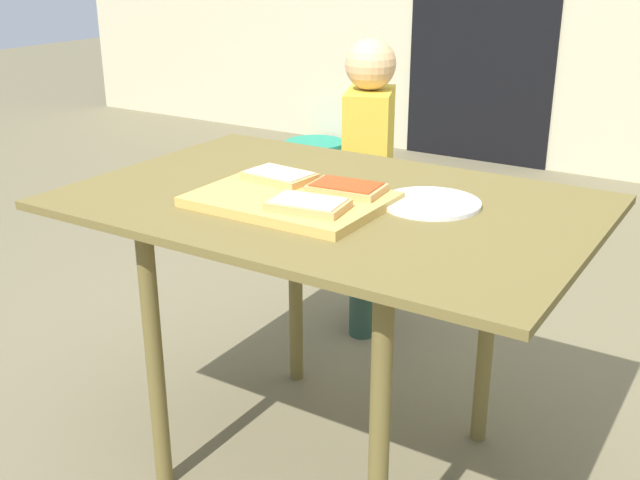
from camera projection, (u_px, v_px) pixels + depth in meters
The scene contains 9 objects.
ground_plane at pixel (328, 459), 1.97m from camera, with size 16.00×16.00×0.00m, color #71674B.
dining_table at pixel (329, 233), 1.75m from camera, with size 1.16×0.78×0.70m.
cutting_board at pixel (291, 199), 1.67m from camera, with size 0.41×0.30×0.02m, color #D6A952.
pizza_slice_near_right at pixel (308, 204), 1.58m from camera, with size 0.17×0.12×0.02m.
pizza_slice_far_left at pixel (278, 176), 1.77m from camera, with size 0.17×0.12×0.02m.
pizza_slice_far_right at pixel (346, 189), 1.68m from camera, with size 0.17×0.12×0.02m.
plate_white_right at pixel (431, 203), 1.67m from camera, with size 0.22×0.22×0.01m, color white.
child_left at pixel (368, 173), 2.48m from camera, with size 0.22×0.27×0.97m.
garden_hose_coil at pixel (315, 144), 5.07m from camera, with size 0.40×0.40×0.03m, color #249072.
Camera 1 is at (0.85, -1.40, 1.23)m, focal length 43.03 mm.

